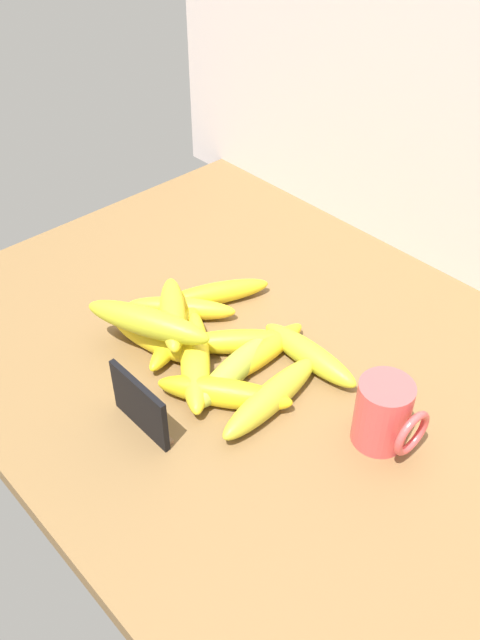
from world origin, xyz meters
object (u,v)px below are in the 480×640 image
(banana_10, at_px, (264,352))
(banana_12, at_px, (147,322))
(banana_11, at_px, (172,313))
(banana_9, at_px, (155,338))
(banana_7, at_px, (271,397))
(chalkboard_sign, at_px, (140,407))
(banana_4, at_px, (233,370))
(banana_5, at_px, (309,355))
(banana_6, at_px, (178,334))
(coffee_mug, at_px, (385,414))
(banana_0, at_px, (195,360))
(banana_1, at_px, (239,342))
(banana_2, at_px, (222,391))
(banana_8, at_px, (215,294))
(banana_3, at_px, (181,308))

(banana_10, distance_m, banana_12, 0.17)
(banana_10, distance_m, banana_11, 0.15)
(banana_9, relative_size, banana_12, 0.84)
(banana_7, bearing_deg, chalkboard_sign, -121.05)
(banana_4, xyz_separation_m, banana_5, (0.05, 0.10, -0.00))
(banana_5, relative_size, banana_6, 1.03)
(coffee_mug, bearing_deg, banana_0, -160.09)
(banana_1, bearing_deg, chalkboard_sign, -83.04)
(banana_7, bearing_deg, banana_10, 141.85)
(banana_0, relative_size, banana_12, 1.07)
(banana_2, xyz_separation_m, banana_5, (0.03, 0.14, -0.00))
(banana_5, bearing_deg, banana_11, -147.57)
(banana_8, relative_size, banana_9, 1.11)
(banana_6, bearing_deg, banana_12, -97.39)
(banana_3, bearing_deg, banana_4, -12.14)
(banana_2, xyz_separation_m, banana_11, (-0.14, 0.03, 0.03))
(banana_1, relative_size, banana_3, 1.04)
(banana_0, xyz_separation_m, banana_4, (0.05, 0.03, -0.00))
(coffee_mug, height_order, banana_12, coffee_mug)
(chalkboard_sign, distance_m, banana_5, 0.26)
(banana_11, bearing_deg, coffee_mug, 12.80)
(coffee_mug, bearing_deg, banana_8, 175.25)
(banana_8, bearing_deg, coffee_mug, -4.75)
(banana_4, distance_m, banana_12, 0.14)
(banana_10, xyz_separation_m, banana_12, (-0.12, -0.11, 0.05))
(banana_1, xyz_separation_m, banana_7, (0.11, -0.04, 0.00))
(banana_10, bearing_deg, banana_0, -120.59)
(banana_6, distance_m, banana_8, 0.11)
(banana_5, bearing_deg, banana_12, -137.43)
(coffee_mug, height_order, banana_6, coffee_mug)
(banana_0, relative_size, banana_8, 1.15)
(banana_6, xyz_separation_m, banana_10, (0.11, 0.07, 0.00))
(banana_0, bearing_deg, banana_11, 165.61)
(banana_5, bearing_deg, banana_8, -178.61)
(banana_7, bearing_deg, banana_3, 172.30)
(chalkboard_sign, bearing_deg, banana_0, 106.18)
(banana_3, relative_size, banana_4, 0.98)
(banana_7, bearing_deg, banana_2, -142.07)
(chalkboard_sign, xyz_separation_m, banana_10, (0.02, 0.21, -0.02))
(chalkboard_sign, height_order, banana_5, chalkboard_sign)
(banana_4, bearing_deg, banana_7, 2.24)
(banana_11, bearing_deg, banana_3, 129.62)
(banana_0, height_order, banana_12, banana_12)
(banana_5, bearing_deg, banana_0, -128.09)
(banana_0, relative_size, banana_9, 1.27)
(banana_2, distance_m, banana_9, 0.15)
(banana_2, bearing_deg, banana_8, 141.52)
(banana_6, relative_size, banana_8, 0.93)
(coffee_mug, distance_m, banana_9, 0.35)
(banana_10, bearing_deg, chalkboard_sign, -94.65)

